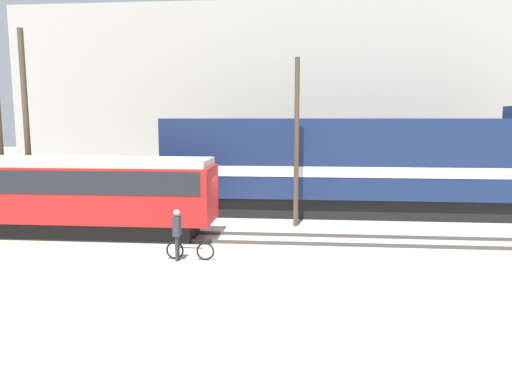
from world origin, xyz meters
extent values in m
plane|color=#9E998C|center=(0.00, 0.00, 0.00)|extent=(120.00, 120.00, 0.00)
cube|color=#47423D|center=(0.00, -1.76, 0.07)|extent=(60.00, 0.07, 0.14)
cube|color=#47423D|center=(0.00, -0.33, 0.07)|extent=(60.00, 0.07, 0.14)
cube|color=#47423D|center=(0.00, 3.78, 0.07)|extent=(60.00, 0.07, 0.14)
cube|color=#47423D|center=(0.00, 5.22, 0.07)|extent=(60.00, 0.07, 0.14)
cube|color=#B7B2A8|center=(0.00, 13.96, 6.01)|extent=(32.44, 6.00, 12.02)
cube|color=black|center=(5.79, 4.50, 0.50)|extent=(18.33, 2.55, 1.00)
cube|color=navy|center=(5.79, 4.50, 2.92)|extent=(19.93, 3.00, 3.84)
cube|color=white|center=(5.79, 4.50, 2.34)|extent=(19.53, 3.04, 0.50)
cube|color=black|center=(-7.17, -1.05, 0.35)|extent=(11.20, 2.00, 0.70)
cube|color=#B21E1E|center=(-7.17, -1.05, 1.83)|extent=(12.72, 2.50, 2.25)
cube|color=#1E2328|center=(-7.17, -1.05, 2.40)|extent=(12.21, 2.54, 0.90)
cube|color=beige|center=(-7.17, -1.05, 3.10)|extent=(12.47, 2.38, 0.30)
torus|color=black|center=(-0.53, -4.13, 0.31)|extent=(0.63, 0.08, 0.63)
torus|color=black|center=(-1.60, -4.10, 0.31)|extent=(0.63, 0.08, 0.63)
cylinder|color=black|center=(-1.06, -4.11, 0.42)|extent=(0.92, 0.06, 0.04)
cylinder|color=black|center=(-1.45, -4.10, 0.46)|extent=(0.03, 0.03, 0.28)
cylinder|color=#262626|center=(-0.53, -4.13, 0.68)|extent=(0.04, 0.44, 0.02)
cylinder|color=#333333|center=(-1.47, -4.17, 0.44)|extent=(0.11, 0.11, 0.88)
cylinder|color=#333333|center=(-1.48, -4.33, 0.44)|extent=(0.11, 0.11, 0.88)
cube|color=#333338|center=(-1.48, -4.25, 1.21)|extent=(0.23, 0.37, 0.68)
sphere|color=tan|center=(-1.48, -4.25, 1.67)|extent=(0.24, 0.24, 0.24)
cylinder|color=#4C3D2D|center=(-10.09, 1.73, 4.46)|extent=(0.27, 0.27, 8.91)
cylinder|color=#4C3D2D|center=(2.48, 1.73, 3.74)|extent=(0.22, 0.22, 7.48)
camera|label=1|loc=(2.80, -20.56, 4.86)|focal=35.00mm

